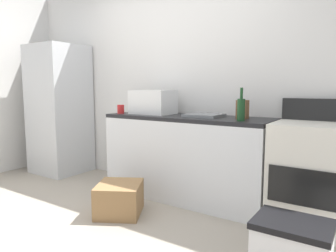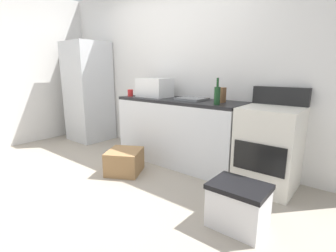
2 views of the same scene
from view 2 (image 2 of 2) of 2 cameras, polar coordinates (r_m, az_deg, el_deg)
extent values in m
plane|color=#9E9384|center=(3.04, -16.37, -12.87)|extent=(6.00, 6.00, 0.00)
cube|color=silver|center=(3.83, 2.17, 12.92)|extent=(5.00, 0.10, 2.60)
cube|color=silver|center=(4.98, -33.99, 10.76)|extent=(0.10, 3.20, 2.60)
cube|color=silver|center=(3.48, 2.54, -1.54)|extent=(1.80, 0.60, 0.86)
cube|color=black|center=(3.39, 2.62, 5.84)|extent=(1.80, 0.60, 0.04)
cube|color=silver|center=(4.86, -17.75, 7.42)|extent=(0.68, 0.66, 1.78)
cube|color=silver|center=(2.94, 22.07, -4.73)|extent=(0.60, 0.60, 0.90)
cube|color=black|center=(2.67, 20.05, -6.97)|extent=(0.52, 0.02, 0.30)
cube|color=black|center=(3.09, 24.37, 6.29)|extent=(0.60, 0.08, 0.20)
cube|color=white|center=(3.67, -3.08, 8.78)|extent=(0.46, 0.34, 0.27)
cube|color=slate|center=(3.29, 5.51, 6.20)|extent=(0.36, 0.32, 0.03)
cylinder|color=#193F1E|center=(2.89, 11.20, 6.82)|extent=(0.07, 0.07, 0.20)
cylinder|color=#193F1E|center=(2.88, 11.32, 9.78)|extent=(0.03, 0.03, 0.10)
cylinder|color=red|center=(3.82, -8.62, 7.53)|extent=(0.08, 0.08, 0.10)
cube|color=brown|center=(3.10, 11.97, 6.98)|extent=(0.10, 0.10, 0.18)
cube|color=olive|center=(3.24, -9.93, -8.01)|extent=(0.56, 0.57, 0.30)
cube|color=silver|center=(2.24, 15.75, -17.61)|extent=(0.44, 0.34, 0.34)
cube|color=black|center=(2.16, 16.06, -13.23)|extent=(0.46, 0.36, 0.04)
camera|label=1|loc=(0.39, -71.10, -8.13)|focal=33.20mm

